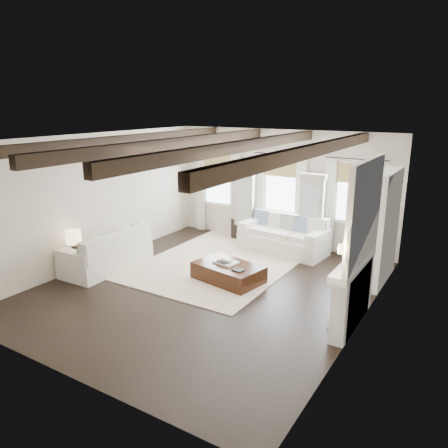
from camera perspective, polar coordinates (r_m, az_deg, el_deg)
The scene contains 16 objects.
ground at distance 9.63m, azimuth -2.15°, elevation -8.27°, with size 7.50×7.50×0.00m, color black.
room_shell at distance 9.42m, azimuth 4.57°, elevation 3.26°, with size 6.54×7.54×3.22m.
area_rug at distance 11.05m, azimuth -0.40°, elevation -4.99°, with size 3.42×4.70×0.02m, color beige.
sofa_back at distance 11.88m, azimuth 7.90°, elevation -1.65°, with size 2.41×1.27×0.99m.
sofa_left at distance 10.90m, azimuth -14.77°, elevation -3.68°, with size 1.06×2.26×0.96m.
ottoman at distance 9.88m, azimuth 0.58°, elevation -6.37°, with size 1.50×0.94×0.39m, color black.
tray at distance 9.89m, azimuth 0.26°, elevation -5.01°, with size 0.50×0.38×0.04m, color white.
book_lower at distance 9.83m, azimuth -0.03°, elevation -4.89°, with size 0.26×0.20×0.04m, color #262628.
book_upper at distance 9.82m, azimuth 0.44°, elevation -4.69°, with size 0.22×0.17×0.03m, color beige.
book_loose at distance 9.46m, azimuth 1.86°, elevation -6.02°, with size 0.24×0.18×0.03m, color #262628.
side_table_front at distance 10.65m, azimuth -18.75°, elevation -5.21°, with size 0.52×0.52×0.52m, color black.
lamp_front at distance 10.45m, azimuth -19.06°, elevation -1.81°, with size 0.34×0.34×0.59m.
side_table_back at distance 12.94m, azimuth 2.15°, elevation -0.52°, with size 0.41×0.41×0.61m, color black.
lamp_back at distance 12.76m, azimuth 2.18°, elevation 2.65°, with size 0.37×0.37×0.63m.
candlestick_near at distance 8.04m, azimuth 14.09°, elevation -10.91°, with size 0.18×0.18×0.88m.
candlestick_far at distance 8.66m, azimuth 15.45°, elevation -9.57°, with size 0.14×0.14×0.71m.
Camera 1 is at (4.91, -7.31, 3.88)m, focal length 35.00 mm.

